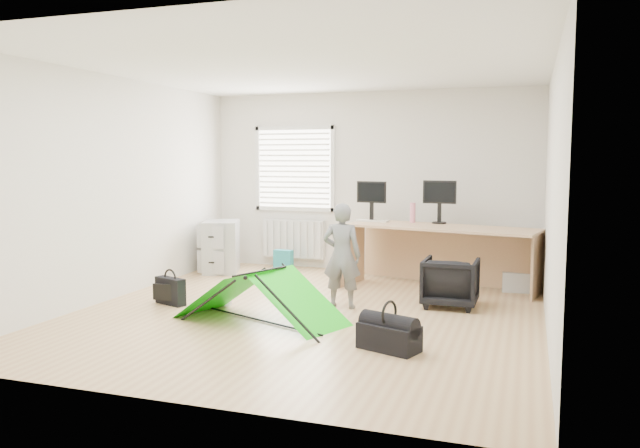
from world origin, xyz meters
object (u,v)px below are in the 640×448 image
(filing_cabinet, at_px, (221,246))
(duffel_bag, at_px, (389,337))
(laptop_bag, at_px, (170,291))
(person, at_px, (342,255))
(monitor_right, at_px, (439,208))
(storage_crate, at_px, (520,281))
(monitor_left, at_px, (372,207))
(office_chair, at_px, (450,282))
(kite, at_px, (261,297))
(thermos, at_px, (413,213))
(desk, at_px, (440,258))

(filing_cabinet, distance_m, duffel_bag, 4.42)
(laptop_bag, xyz_separation_m, duffel_bag, (2.81, -0.91, -0.04))
(laptop_bag, bearing_deg, person, 34.59)
(monitor_right, distance_m, storage_crate, 1.41)
(filing_cabinet, bearing_deg, storage_crate, -20.21)
(monitor_left, height_order, laptop_bag, monitor_left)
(monitor_left, bearing_deg, person, -77.74)
(office_chair, relative_size, person, 0.52)
(kite, bearing_deg, filing_cabinet, 147.58)
(person, bearing_deg, monitor_left, -92.01)
(person, xyz_separation_m, duffel_bag, (0.86, -1.40, -0.49))
(monitor_left, bearing_deg, duffel_bag, -63.40)
(thermos, relative_size, laptop_bag, 0.64)
(laptop_bag, bearing_deg, office_chair, 37.07)
(filing_cabinet, xyz_separation_m, monitor_left, (2.30, 0.09, 0.65))
(monitor_left, height_order, person, monitor_left)
(thermos, relative_size, duffel_bag, 0.51)
(monitor_right, xyz_separation_m, thermos, (-0.36, 0.01, -0.08))
(office_chair, height_order, laptop_bag, office_chair)
(desk, distance_m, thermos, 0.79)
(storage_crate, xyz_separation_m, laptop_bag, (-3.89, -2.09, 0.03))
(office_chair, bearing_deg, monitor_right, -75.02)
(monitor_left, xyz_separation_m, storage_crate, (2.01, -0.09, -0.91))
(office_chair, distance_m, storage_crate, 1.39)
(person, relative_size, kite, 0.70)
(monitor_left, bearing_deg, laptop_bag, -120.86)
(desk, height_order, storage_crate, desk)
(monitor_left, relative_size, office_chair, 0.68)
(thermos, bearing_deg, desk, -38.90)
(desk, relative_size, laptop_bag, 5.81)
(desk, bearing_deg, monitor_left, 173.80)
(office_chair, relative_size, kite, 0.36)
(desk, bearing_deg, storage_crate, 26.71)
(storage_crate, bearing_deg, kite, -135.98)
(thermos, relative_size, office_chair, 0.43)
(storage_crate, bearing_deg, duffel_bag, -109.71)
(kite, bearing_deg, monitor_left, 100.15)
(office_chair, xyz_separation_m, storage_crate, (0.76, 1.15, -0.16))
(office_chair, distance_m, laptop_bag, 3.27)
(desk, height_order, laptop_bag, desk)
(desk, xyz_separation_m, office_chair, (0.24, -0.90, -0.13))
(monitor_left, distance_m, duffel_bag, 3.36)
(filing_cabinet, distance_m, storage_crate, 4.32)
(filing_cabinet, height_order, office_chair, filing_cabinet)
(thermos, bearing_deg, monitor_right, -1.62)
(filing_cabinet, bearing_deg, desk, -24.55)
(monitor_left, xyz_separation_m, person, (0.07, -1.69, -0.43))
(filing_cabinet, height_order, storage_crate, filing_cabinet)
(duffel_bag, bearing_deg, filing_cabinet, 157.21)
(person, bearing_deg, storage_crate, -144.91)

